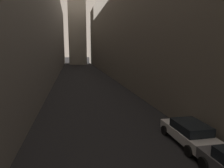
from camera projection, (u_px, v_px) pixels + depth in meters
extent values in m
plane|color=black|center=(85.00, 80.00, 37.92)|extent=(264.00, 264.00, 0.00)
cube|color=slate|center=(15.00, 22.00, 35.79)|extent=(13.24, 108.00, 21.18)
cube|color=#60594F|center=(148.00, 26.00, 40.62)|extent=(14.95, 108.00, 20.80)
cylinder|color=black|center=(204.00, 164.00, 9.45)|extent=(0.22, 0.66, 0.66)
cube|color=silver|center=(188.00, 134.00, 12.19)|extent=(1.70, 4.22, 0.55)
cube|color=black|center=(191.00, 127.00, 11.91)|extent=(1.56, 2.27, 0.50)
cylinder|color=black|center=(165.00, 130.00, 13.46)|extent=(0.22, 0.64, 0.64)
cylinder|color=black|center=(188.00, 128.00, 13.78)|extent=(0.22, 0.64, 0.64)
cylinder|color=black|center=(189.00, 151.00, 10.68)|extent=(0.22, 0.64, 0.64)
cylinder|color=black|center=(217.00, 148.00, 11.01)|extent=(0.22, 0.64, 0.64)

